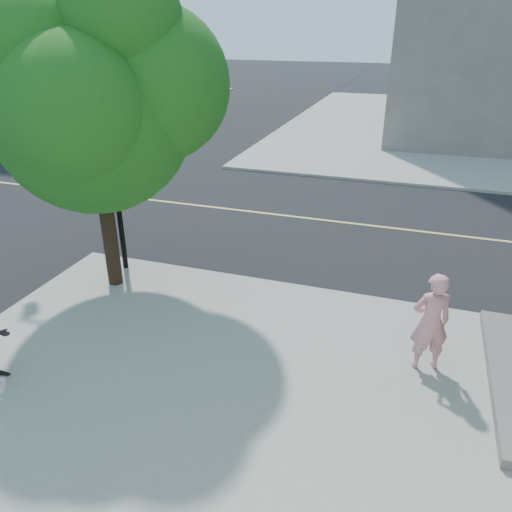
% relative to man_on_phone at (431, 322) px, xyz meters
% --- Properties ---
extents(ground, '(140.00, 140.00, 0.00)m').
position_rel_man_on_phone_xyz_m(ground, '(-7.35, 2.21, -1.03)').
color(ground, black).
rests_on(ground, ground).
extents(road_ew, '(140.00, 9.00, 0.01)m').
position_rel_man_on_phone_xyz_m(road_ew, '(-7.35, 6.71, -1.03)').
color(road_ew, black).
rests_on(road_ew, ground).
extents(sidewalk_nw, '(26.00, 25.00, 0.12)m').
position_rel_man_on_phone_xyz_m(sidewalk_nw, '(-30.35, 23.71, -0.97)').
color(sidewalk_nw, gray).
rests_on(sidewalk_nw, ground).
extents(man_on_phone, '(0.77, 0.64, 1.82)m').
position_rel_man_on_phone_xyz_m(man_on_phone, '(0.00, 0.00, 0.00)').
color(man_on_phone, pink).
rests_on(man_on_phone, sidewalk_se).
extents(street_tree, '(4.99, 4.54, 6.62)m').
position_rel_man_on_phone_xyz_m(street_tree, '(-6.74, 0.99, 3.36)').
color(street_tree, black).
rests_on(street_tree, sidewalk_se).
extents(signal_pole, '(3.83, 0.44, 4.33)m').
position_rel_man_on_phone_xyz_m(signal_pole, '(-9.16, 1.74, 2.62)').
color(signal_pole, black).
rests_on(signal_pole, sidewalk_se).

